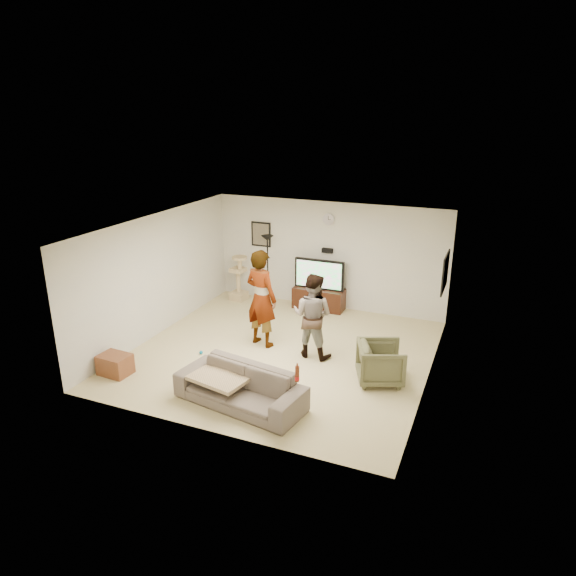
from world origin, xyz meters
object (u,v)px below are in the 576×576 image
at_px(person_right, 312,316).
at_px(side_table, 115,364).
at_px(cat_tree, 238,278).
at_px(tv_stand, 319,299).
at_px(floor_lamp, 268,273).
at_px(armchair, 381,363).
at_px(beer_bottle, 297,374).
at_px(sofa, 240,387).
at_px(tv, 319,274).
at_px(person_left, 261,298).

distance_m(person_right, side_table, 3.65).
relative_size(cat_tree, side_table, 2.07).
bearing_deg(tv_stand, floor_lamp, -160.25).
height_order(tv_stand, armchair, armchair).
height_order(person_right, armchair, person_right).
height_order(tv_stand, cat_tree, cat_tree).
distance_m(beer_bottle, side_table, 3.53).
bearing_deg(sofa, floor_lamp, 118.10).
height_order(floor_lamp, side_table, floor_lamp).
height_order(tv, sofa, tv).
xyz_separation_m(tv, person_right, (0.69, -2.35, -0.03)).
relative_size(person_right, sofa, 0.77).
relative_size(person_right, beer_bottle, 6.51).
bearing_deg(tv_stand, sofa, -87.01).
xyz_separation_m(floor_lamp, beer_bottle, (2.32, -4.02, -0.13)).
bearing_deg(beer_bottle, side_table, 179.31).
bearing_deg(sofa, tv_stand, 102.48).
xyz_separation_m(cat_tree, person_left, (1.62, -2.10, 0.41)).
relative_size(tv, floor_lamp, 0.68).
distance_m(tv, person_left, 2.31).
height_order(tv, person_right, person_right).
height_order(person_right, side_table, person_right).
bearing_deg(tv_stand, tv, 0.00).
distance_m(floor_lamp, person_left, 2.00).
distance_m(tv_stand, tv, 0.60).
bearing_deg(armchair, tv_stand, 15.15).
height_order(cat_tree, side_table, cat_tree).
height_order(floor_lamp, armchair, floor_lamp).
height_order(floor_lamp, cat_tree, floor_lamp).
distance_m(tv_stand, armchair, 3.55).
distance_m(cat_tree, person_left, 2.68).
xyz_separation_m(tv, cat_tree, (-2.02, -0.17, -0.29)).
relative_size(floor_lamp, armchair, 2.26).
bearing_deg(cat_tree, tv_stand, 4.94).
xyz_separation_m(floor_lamp, sofa, (1.35, -4.02, -0.56)).
height_order(tv, floor_lamp, floor_lamp).
xyz_separation_m(cat_tree, side_table, (-0.26, -4.21, -0.38)).
bearing_deg(person_left, floor_lamp, -52.45).
relative_size(cat_tree, person_right, 0.69).
bearing_deg(floor_lamp, tv, 19.75).
bearing_deg(person_left, person_right, -167.94).
bearing_deg(floor_lamp, beer_bottle, -59.98).
bearing_deg(cat_tree, armchair, -32.84).
distance_m(floor_lamp, armchair, 4.09).
relative_size(cat_tree, armchair, 1.46).
height_order(tv_stand, person_left, person_left).
relative_size(tv_stand, beer_bottle, 4.79).
relative_size(sofa, armchair, 2.74).
bearing_deg(cat_tree, beer_bottle, -52.82).
height_order(tv_stand, side_table, tv_stand).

